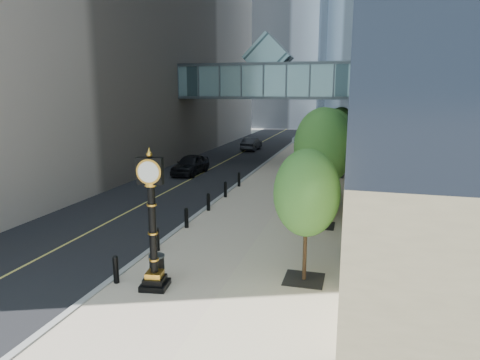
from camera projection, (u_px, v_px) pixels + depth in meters
name	position (u px, v px, depth m)	size (l,w,h in m)	color
ground	(176.00, 308.00, 13.34)	(320.00, 320.00, 0.00)	gray
road	(255.00, 146.00, 52.90)	(8.00, 180.00, 0.02)	black
sidewalk	(321.00, 148.00, 50.82)	(8.00, 180.00, 0.06)	#BCA991
curb	(287.00, 146.00, 51.86)	(0.25, 180.00, 0.07)	gray
skywalk	(268.00, 79.00, 38.96)	(17.00, 4.20, 5.80)	slate
entrance_canopy	(328.00, 134.00, 24.79)	(3.00, 8.00, 4.38)	#383F44
bollard_row	(198.00, 210.00, 22.43)	(0.20, 16.20, 0.90)	black
street_trees	(331.00, 139.00, 26.76)	(2.84, 28.40, 5.84)	black
street_clock	(153.00, 231.00, 14.17)	(1.00, 1.00, 4.69)	black
trash_bin	(157.00, 269.00, 15.04)	(0.52, 0.52, 0.90)	black
pedestrian	(305.00, 198.00, 23.04)	(0.69, 0.45, 1.89)	#A9A79B
car_near	(191.00, 164.00, 34.62)	(1.86, 4.63, 1.58)	black
car_far	(251.00, 144.00, 48.64)	(1.51, 4.34, 1.43)	black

